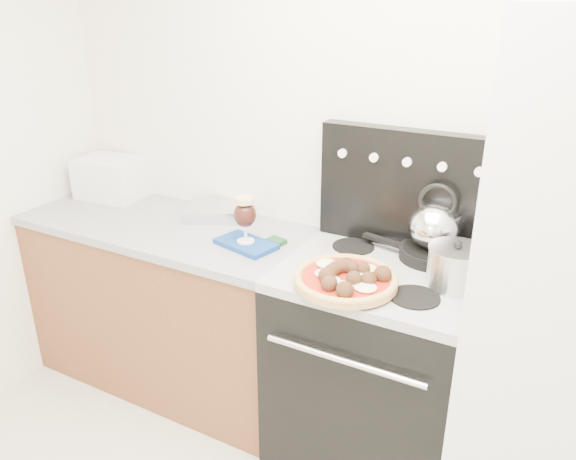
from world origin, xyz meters
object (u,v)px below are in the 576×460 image
Objects in this scene: skillet at (432,254)px; oven_mitt at (246,244)px; beer_glass at (245,219)px; pizza at (346,277)px; stock_pot at (455,268)px; base_cabinet at (173,307)px; pizza_pan at (345,285)px; stove_body at (374,371)px; tea_kettle at (435,222)px; toaster_oven at (111,178)px.

oven_mitt is at bearing -163.60° from skillet.
pizza is at bearing -16.69° from beer_glass.
beer_glass is 1.05× the size of stock_pot.
pizza_pan reaches higher than base_cabinet.
skillet is at bearing 53.48° from stove_body.
pizza_pan is (1.03, -0.21, 0.50)m from base_cabinet.
stove_body is at bearing 69.54° from pizza.
oven_mitt is 1.15× the size of tea_kettle.
beer_glass is at bearing 163.31° from pizza_pan.
beer_glass is 0.57m from pizza_pan.
oven_mitt is (0.49, -0.05, 0.48)m from base_cabinet.
stove_body is 2.54× the size of pizza_pan.
toaster_oven is at bearing -179.63° from skillet.
beer_glass reaches higher than stove_body.
pizza_pan is 0.47m from tea_kettle.
pizza is at bearing -109.39° from tea_kettle.
stock_pot is (1.88, -0.18, -0.01)m from toaster_oven.
skillet is (1.75, 0.01, -0.06)m from toaster_oven.
oven_mitt is (0.99, -0.21, -0.09)m from toaster_oven.
skillet is 0.14m from tea_kettle.
skillet is (0.75, 0.22, -0.08)m from beer_glass.
toaster_oven reaches higher than skillet.
stove_body reaches higher than base_cabinet.
oven_mitt is at bearing -6.05° from base_cabinet.
toaster_oven is at bearing 168.00° from oven_mitt.
base_cabinet is 6.32× the size of tea_kettle.
stock_pot is at bearing -0.79° from base_cabinet.
toaster_oven is (-0.50, 0.16, 0.58)m from base_cabinet.
tea_kettle is at bearing 53.48° from stove_body.
pizza is at bearing -11.70° from base_cabinet.
toaster_oven is 1.02m from oven_mitt.
toaster_oven is at bearing 162.34° from base_cabinet.
toaster_oven is 1.58m from pizza_pan.
tea_kettle is at bearing 0.00° from skillet.
pizza_pan is 0.44m from skillet.
toaster_oven reaches higher than pizza_pan.
stock_pot is at bearing -54.82° from skillet.
beer_glass is (0.99, -0.21, 0.02)m from toaster_oven.
toaster_oven is 1.69× the size of stock_pot.
stove_body is 3.33× the size of skillet.
pizza_pan is (0.54, -0.16, 0.01)m from oven_mitt.
stove_body is (1.10, -0.02, 0.01)m from base_cabinet.
tea_kettle reaches higher than toaster_oven.
base_cabinet is at bearing 168.30° from pizza.
stock_pot is (0.35, 0.20, 0.03)m from pizza.
toaster_oven reaches higher than oven_mitt.
pizza_pan reaches higher than stove_body.
pizza_pan is (1.53, -0.37, -0.08)m from toaster_oven.
stove_body is 0.53m from pizza_pan.
tea_kettle reaches higher than base_cabinet.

